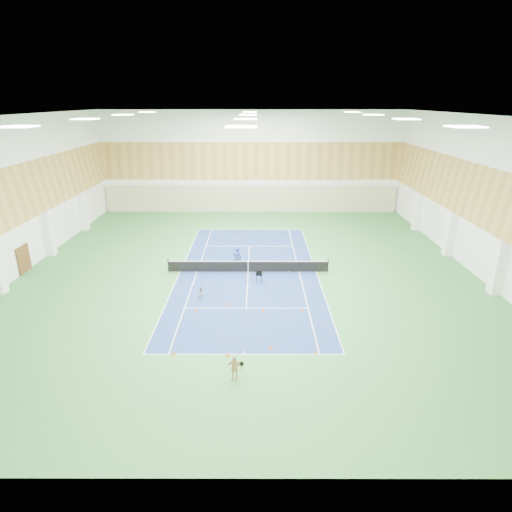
# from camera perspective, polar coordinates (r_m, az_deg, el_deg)

# --- Properties ---
(ground) EXTENTS (40.00, 40.00, 0.00)m
(ground) POSITION_cam_1_polar(r_m,az_deg,el_deg) (34.46, -1.06, -2.14)
(ground) COLOR #307135
(ground) RESTS_ON ground
(room_shell) EXTENTS (36.00, 40.00, 12.00)m
(room_shell) POSITION_cam_1_polar(r_m,az_deg,el_deg) (32.67, -1.13, 7.65)
(room_shell) COLOR white
(room_shell) RESTS_ON ground
(wood_cladding) EXTENTS (36.00, 40.00, 8.00)m
(wood_cladding) POSITION_cam_1_polar(r_m,az_deg,el_deg) (32.29, -1.15, 11.12)
(wood_cladding) COLOR #BE8D46
(wood_cladding) RESTS_ON room_shell
(ceiling_light_grid) EXTENTS (21.40, 25.40, 0.06)m
(ceiling_light_grid) POSITION_cam_1_polar(r_m,az_deg,el_deg) (31.92, -1.20, 18.09)
(ceiling_light_grid) COLOR white
(ceiling_light_grid) RESTS_ON room_shell
(court_surface) EXTENTS (10.97, 23.77, 0.01)m
(court_surface) POSITION_cam_1_polar(r_m,az_deg,el_deg) (34.46, -1.06, -2.13)
(court_surface) COLOR navy
(court_surface) RESTS_ON ground
(tennis_balls_scatter) EXTENTS (10.57, 22.77, 0.07)m
(tennis_balls_scatter) POSITION_cam_1_polar(r_m,az_deg,el_deg) (34.45, -1.06, -2.07)
(tennis_balls_scatter) COLOR #C4EA27
(tennis_balls_scatter) RESTS_ON ground
(tennis_net) EXTENTS (12.80, 0.10, 1.10)m
(tennis_net) POSITION_cam_1_polar(r_m,az_deg,el_deg) (34.26, -1.06, -1.29)
(tennis_net) COLOR black
(tennis_net) RESTS_ON ground
(back_curtain) EXTENTS (35.40, 0.16, 3.20)m
(back_curtain) POSITION_cam_1_polar(r_m,az_deg,el_deg) (52.90, -0.65, 7.61)
(back_curtain) COLOR #C6B793
(back_curtain) RESTS_ON ground
(door_left_b) EXTENTS (0.08, 1.80, 2.20)m
(door_left_b) POSITION_cam_1_polar(r_m,az_deg,el_deg) (38.81, -28.56, -0.35)
(door_left_b) COLOR #593319
(door_left_b) RESTS_ON ground
(coach) EXTENTS (0.73, 0.50, 1.93)m
(coach) POSITION_cam_1_polar(r_m,az_deg,el_deg) (34.70, -2.54, -0.28)
(coach) COLOR #204197
(coach) RESTS_ON ground
(child_court) EXTENTS (0.56, 0.47, 1.00)m
(child_court) POSITION_cam_1_polar(r_m,az_deg,el_deg) (29.87, -7.29, -4.91)
(child_court) COLOR gray
(child_court) RESTS_ON ground
(child_apron) EXTENTS (0.80, 0.40, 1.30)m
(child_apron) POSITION_cam_1_polar(r_m,az_deg,el_deg) (21.76, -2.92, -14.65)
(child_apron) COLOR tan
(child_apron) RESTS_ON ground
(ball_cart) EXTENTS (0.52, 0.52, 0.82)m
(ball_cart) POSITION_cam_1_polar(r_m,az_deg,el_deg) (32.49, 0.43, -2.78)
(ball_cart) COLOR black
(ball_cart) RESTS_ON ground
(cone_svc_a) EXTENTS (0.19, 0.19, 0.21)m
(cone_svc_a) POSITION_cam_1_polar(r_m,az_deg,el_deg) (28.40, -8.06, -7.21)
(cone_svc_a) COLOR #E0490B
(cone_svc_a) RESTS_ON ground
(cone_svc_b) EXTENTS (0.21, 0.21, 0.23)m
(cone_svc_b) POSITION_cam_1_polar(r_m,az_deg,el_deg) (29.14, -3.94, -6.29)
(cone_svc_b) COLOR orange
(cone_svc_b) RESTS_ON ground
(cone_svc_c) EXTENTS (0.21, 0.21, 0.23)m
(cone_svc_c) POSITION_cam_1_polar(r_m,az_deg,el_deg) (28.16, 0.96, -7.23)
(cone_svc_c) COLOR #FF5A0D
(cone_svc_c) RESTS_ON ground
(cone_svc_d) EXTENTS (0.18, 0.18, 0.20)m
(cone_svc_d) POSITION_cam_1_polar(r_m,az_deg,el_deg) (28.41, 6.16, -7.12)
(cone_svc_d) COLOR #FF580D
(cone_svc_d) RESTS_ON ground
(cone_base_a) EXTENTS (0.20, 0.20, 0.22)m
(cone_base_a) POSITION_cam_1_polar(r_m,az_deg,el_deg) (24.26, -10.95, -12.54)
(cone_base_a) COLOR orange
(cone_base_a) RESTS_ON ground
(cone_base_b) EXTENTS (0.19, 0.19, 0.21)m
(cone_base_b) POSITION_cam_1_polar(r_m,az_deg,el_deg) (23.76, -3.79, -12.94)
(cone_base_b) COLOR #DA630B
(cone_base_b) RESTS_ON ground
(cone_base_c) EXTENTS (0.23, 0.23, 0.25)m
(cone_base_c) POSITION_cam_1_polar(r_m,az_deg,el_deg) (24.26, 1.93, -12.09)
(cone_base_c) COLOR #EB560C
(cone_base_c) RESTS_ON ground
(cone_base_d) EXTENTS (0.19, 0.19, 0.20)m
(cone_base_d) POSITION_cam_1_polar(r_m,az_deg,el_deg) (24.14, 7.97, -12.53)
(cone_base_d) COLOR orange
(cone_base_d) RESTS_ON ground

